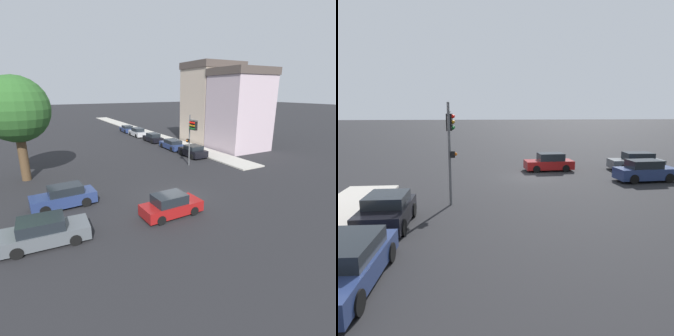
{
  "view_description": "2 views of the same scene",
  "coord_description": "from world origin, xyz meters",
  "views": [
    {
      "loc": [
        -9.71,
        -16.11,
        7.96
      ],
      "look_at": [
        0.28,
        1.98,
        1.8
      ],
      "focal_mm": 28.0,
      "sensor_mm": 36.0,
      "label": 1
    },
    {
      "loc": [
        4.46,
        24.52,
        5.1
      ],
      "look_at": [
        2.38,
        3.71,
        1.37
      ],
      "focal_mm": 35.0,
      "sensor_mm": 36.0,
      "label": 2
    }
  ],
  "objects": [
    {
      "name": "traffic_signal",
      "position": [
        5.69,
        6.61,
        3.96
      ],
      "size": [
        0.57,
        1.59,
        5.5
      ],
      "rotation": [
        0.0,
        0.0,
        3.15
      ],
      "color": "#515456",
      "rests_on": "ground_plane"
    },
    {
      "name": "parked_car_0",
      "position": [
        8.32,
        10.17,
        0.69
      ],
      "size": [
        2.03,
        3.9,
        1.43
      ],
      "rotation": [
        0.0,
        0.0,
        1.57
      ],
      "color": "black",
      "rests_on": "ground_plane"
    },
    {
      "name": "crossing_car_1",
      "position": [
        -7.86,
        2.43,
        0.73
      ],
      "size": [
        4.43,
        2.01,
        1.55
      ],
      "rotation": [
        0.0,
        0.0,
        3.2
      ],
      "color": "navy",
      "rests_on": "ground_plane"
    },
    {
      "name": "parked_car_1",
      "position": [
        8.25,
        15.18,
        0.65
      ],
      "size": [
        2.08,
        4.8,
        1.35
      ],
      "rotation": [
        0.0,
        0.0,
        1.54
      ],
      "color": "navy",
      "rests_on": "ground_plane"
    },
    {
      "name": "crossing_car_2",
      "position": [
        -9.47,
        -2.04,
        0.7
      ],
      "size": [
        4.53,
        2.15,
        1.5
      ],
      "rotation": [
        0.0,
        0.0,
        -0.05
      ],
      "color": "#4C5156",
      "rests_on": "ground_plane"
    },
    {
      "name": "crossing_car_0",
      "position": [
        -1.92,
        -2.38,
        0.69
      ],
      "size": [
        4.1,
        1.99,
        1.5
      ],
      "rotation": [
        0.0,
        0.0,
        0.04
      ],
      "color": "maroon",
      "rests_on": "ground_plane"
    },
    {
      "name": "ground_plane",
      "position": [
        0.0,
        0.0,
        0.0
      ],
      "size": [
        300.0,
        300.0,
        0.0
      ],
      "primitive_type": "plane",
      "color": "black"
    }
  ]
}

